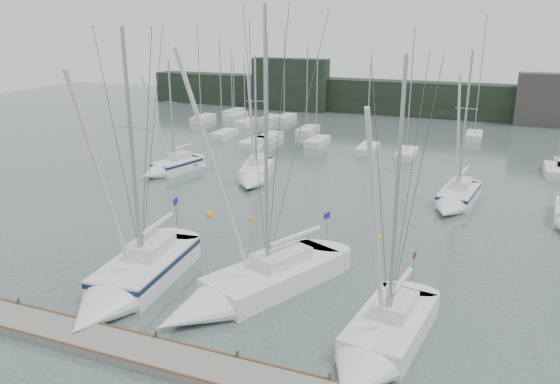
{
  "coord_description": "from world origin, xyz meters",
  "views": [
    {
      "loc": [
        10.91,
        -21.52,
        13.8
      ],
      "look_at": [
        0.28,
        5.0,
        4.74
      ],
      "focal_mm": 35.0,
      "sensor_mm": 36.0,
      "label": 1
    }
  ],
  "objects_px": {
    "sailboat_mid_d": "(455,200)",
    "sailboat_mid_a": "(168,168)",
    "sailboat_near_center": "(239,291)",
    "sailboat_mid_b": "(254,175)",
    "sailboat_near_left": "(128,283)",
    "buoy_b": "(379,238)",
    "buoy_c": "(209,215)",
    "buoy_a": "(253,219)",
    "sailboat_near_right": "(377,347)"
  },
  "relations": [
    {
      "from": "buoy_a",
      "to": "sailboat_near_right",
      "type": "bearing_deg",
      "value": -48.41
    },
    {
      "from": "buoy_a",
      "to": "buoy_b",
      "type": "height_order",
      "value": "buoy_b"
    },
    {
      "from": "sailboat_mid_a",
      "to": "buoy_b",
      "type": "distance_m",
      "value": 23.12
    },
    {
      "from": "sailboat_near_center",
      "to": "sailboat_mid_d",
      "type": "relative_size",
      "value": 1.25
    },
    {
      "from": "sailboat_mid_a",
      "to": "sailboat_mid_d",
      "type": "relative_size",
      "value": 0.88
    },
    {
      "from": "sailboat_mid_a",
      "to": "buoy_c",
      "type": "distance_m",
      "value": 12.4
    },
    {
      "from": "buoy_b",
      "to": "buoy_c",
      "type": "relative_size",
      "value": 0.77
    },
    {
      "from": "sailboat_mid_b",
      "to": "sailboat_near_center",
      "type": "bearing_deg",
      "value": -82.58
    },
    {
      "from": "sailboat_mid_a",
      "to": "sailboat_mid_b",
      "type": "distance_m",
      "value": 8.54
    },
    {
      "from": "sailboat_near_right",
      "to": "sailboat_near_left",
      "type": "bearing_deg",
      "value": -175.57
    },
    {
      "from": "sailboat_mid_b",
      "to": "sailboat_mid_d",
      "type": "bearing_deg",
      "value": -16.71
    },
    {
      "from": "sailboat_mid_d",
      "to": "sailboat_mid_a",
      "type": "bearing_deg",
      "value": -171.84
    },
    {
      "from": "sailboat_near_left",
      "to": "sailboat_near_center",
      "type": "height_order",
      "value": "sailboat_near_center"
    },
    {
      "from": "buoy_c",
      "to": "sailboat_mid_a",
      "type": "bearing_deg",
      "value": 136.76
    },
    {
      "from": "sailboat_near_left",
      "to": "sailboat_near_right",
      "type": "distance_m",
      "value": 13.3
    },
    {
      "from": "buoy_b",
      "to": "buoy_c",
      "type": "xyz_separation_m",
      "value": [
        -12.58,
        -0.26,
        0.0
      ]
    },
    {
      "from": "sailboat_near_left",
      "to": "sailboat_mid_b",
      "type": "bearing_deg",
      "value": 91.34
    },
    {
      "from": "sailboat_near_left",
      "to": "sailboat_mid_d",
      "type": "relative_size",
      "value": 1.17
    },
    {
      "from": "sailboat_mid_a",
      "to": "sailboat_mid_b",
      "type": "xyz_separation_m",
      "value": [
        8.51,
        0.72,
        -0.0
      ]
    },
    {
      "from": "sailboat_near_center",
      "to": "sailboat_mid_a",
      "type": "xyz_separation_m",
      "value": [
        -16.75,
        19.34,
        0.01
      ]
    },
    {
      "from": "buoy_c",
      "to": "sailboat_near_left",
      "type": "bearing_deg",
      "value": -80.65
    },
    {
      "from": "sailboat_near_center",
      "to": "buoy_a",
      "type": "xyz_separation_m",
      "value": [
        -4.38,
        11.19,
        -0.55
      ]
    },
    {
      "from": "sailboat_near_right",
      "to": "sailboat_mid_a",
      "type": "relative_size",
      "value": 1.23
    },
    {
      "from": "buoy_a",
      "to": "buoy_b",
      "type": "distance_m",
      "value": 9.22
    },
    {
      "from": "buoy_b",
      "to": "sailboat_near_center",
      "type": "bearing_deg",
      "value": -113.55
    },
    {
      "from": "sailboat_near_left",
      "to": "buoy_b",
      "type": "bearing_deg",
      "value": 44.82
    },
    {
      "from": "sailboat_near_left",
      "to": "sailboat_mid_a",
      "type": "bearing_deg",
      "value": 112.52
    },
    {
      "from": "buoy_a",
      "to": "sailboat_mid_d",
      "type": "bearing_deg",
      "value": 32.05
    },
    {
      "from": "sailboat_near_left",
      "to": "buoy_c",
      "type": "height_order",
      "value": "sailboat_near_left"
    },
    {
      "from": "sailboat_near_center",
      "to": "buoy_b",
      "type": "height_order",
      "value": "sailboat_near_center"
    },
    {
      "from": "sailboat_mid_d",
      "to": "buoy_c",
      "type": "distance_m",
      "value": 18.79
    },
    {
      "from": "sailboat_near_left",
      "to": "sailboat_mid_a",
      "type": "relative_size",
      "value": 1.32
    },
    {
      "from": "buoy_b",
      "to": "buoy_c",
      "type": "bearing_deg",
      "value": -178.8
    },
    {
      "from": "sailboat_mid_a",
      "to": "buoy_b",
      "type": "relative_size",
      "value": 22.26
    },
    {
      "from": "sailboat_mid_b",
      "to": "sailboat_near_right",
      "type": "bearing_deg",
      "value": -69.6
    },
    {
      "from": "sailboat_near_center",
      "to": "sailboat_near_right",
      "type": "distance_m",
      "value": 7.93
    },
    {
      "from": "sailboat_mid_a",
      "to": "sailboat_mid_b",
      "type": "relative_size",
      "value": 0.95
    },
    {
      "from": "buoy_c",
      "to": "sailboat_mid_b",
      "type": "bearing_deg",
      "value": 93.19
    },
    {
      "from": "sailboat_mid_d",
      "to": "sailboat_near_center",
      "type": "bearing_deg",
      "value": -106.82
    },
    {
      "from": "sailboat_near_left",
      "to": "sailboat_mid_d",
      "type": "distance_m",
      "value": 25.64
    },
    {
      "from": "sailboat_mid_b",
      "to": "sailboat_mid_d",
      "type": "distance_m",
      "value": 17.18
    },
    {
      "from": "sailboat_mid_a",
      "to": "buoy_a",
      "type": "bearing_deg",
      "value": -18.85
    },
    {
      "from": "sailboat_near_center",
      "to": "sailboat_mid_b",
      "type": "height_order",
      "value": "sailboat_near_center"
    },
    {
      "from": "sailboat_near_center",
      "to": "buoy_b",
      "type": "xyz_separation_m",
      "value": [
        4.85,
        11.12,
        -0.55
      ]
    },
    {
      "from": "sailboat_mid_b",
      "to": "buoy_a",
      "type": "height_order",
      "value": "sailboat_mid_b"
    },
    {
      "from": "sailboat_near_left",
      "to": "sailboat_near_center",
      "type": "xyz_separation_m",
      "value": [
        5.69,
        1.54,
        -0.1
      ]
    },
    {
      "from": "sailboat_mid_d",
      "to": "buoy_a",
      "type": "relative_size",
      "value": 27.61
    },
    {
      "from": "sailboat_near_left",
      "to": "sailboat_mid_b",
      "type": "xyz_separation_m",
      "value": [
        -2.55,
        21.6,
        -0.09
      ]
    },
    {
      "from": "sailboat_near_right",
      "to": "sailboat_mid_d",
      "type": "height_order",
      "value": "sailboat_near_right"
    },
    {
      "from": "sailboat_near_center",
      "to": "buoy_c",
      "type": "relative_size",
      "value": 24.3
    }
  ]
}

